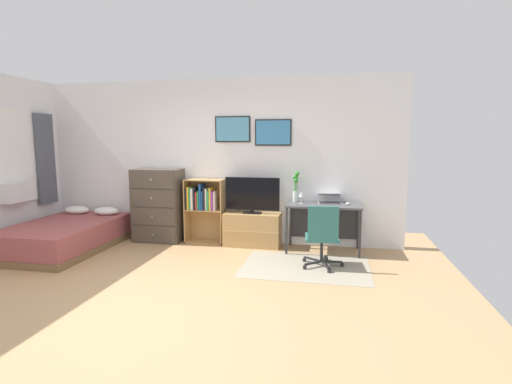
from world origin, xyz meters
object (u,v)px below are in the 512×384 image
object	(u,v)px
computer_mouse	(348,204)
bamboo_vase	(296,187)
television	(252,195)
desk	(324,212)
bed	(65,235)
office_chair	(322,235)
wine_glass	(301,195)
bookshelf	(203,205)
tv_stand	(253,229)
laptop	(330,199)
dresser	(158,205)

from	to	relation	value
computer_mouse	bamboo_vase	world-z (taller)	bamboo_vase
television	computer_mouse	size ratio (longest dim) A/B	8.47
desk	bed	bearing A→B (deg)	-169.05
bed	television	bearing A→B (deg)	14.02
bed	computer_mouse	distance (m)	4.42
office_chair	wine_glass	distance (m)	0.95
bookshelf	desk	world-z (taller)	bookshelf
tv_stand	bamboo_vase	size ratio (longest dim) A/B	1.90
tv_stand	laptop	distance (m)	1.33
dresser	bamboo_vase	distance (m)	2.34
tv_stand	television	size ratio (longest dim) A/B	1.03
bed	office_chair	bearing A→B (deg)	-2.63
dresser	television	xyz separation A→B (m)	(1.63, -0.01, 0.22)
desk	wine_glass	world-z (taller)	wine_glass
dresser	wine_glass	world-z (taller)	dresser
desk	laptop	xyz separation A→B (m)	(0.08, 0.05, 0.20)
wine_glass	laptop	bearing A→B (deg)	19.95
dresser	tv_stand	xyz separation A→B (m)	(1.63, 0.02, -0.34)
bed	office_chair	world-z (taller)	office_chair
laptop	computer_mouse	xyz separation A→B (m)	(0.27, -0.11, -0.04)
bookshelf	television	xyz separation A→B (m)	(0.85, -0.07, 0.19)
dresser	bookshelf	xyz separation A→B (m)	(0.78, 0.06, 0.03)
laptop	computer_mouse	size ratio (longest dim) A/B	3.93
television	bamboo_vase	size ratio (longest dim) A/B	1.85
tv_stand	bed	bearing A→B (deg)	-164.57
dresser	desk	world-z (taller)	dresser
dresser	computer_mouse	distance (m)	3.12
bookshelf	computer_mouse	world-z (taller)	bookshelf
dresser	tv_stand	size ratio (longest dim) A/B	1.35
bookshelf	computer_mouse	bearing A→B (deg)	-3.08
bamboo_vase	office_chair	bearing A→B (deg)	-64.81
bed	dresser	size ratio (longest dim) A/B	1.63
television	wine_glass	bearing A→B (deg)	-7.32
tv_stand	computer_mouse	distance (m)	1.56
laptop	bamboo_vase	distance (m)	0.56
bookshelf	tv_stand	world-z (taller)	bookshelf
bed	wine_glass	bearing A→B (deg)	9.34
bookshelf	television	size ratio (longest dim) A/B	1.21
television	desk	distance (m)	1.15
bed	computer_mouse	bearing A→B (deg)	8.24
bed	dresser	world-z (taller)	dresser
dresser	bookshelf	bearing A→B (deg)	4.31
tv_stand	laptop	xyz separation A→B (m)	(1.21, 0.03, 0.53)
tv_stand	desk	distance (m)	1.18
bed	wine_glass	distance (m)	3.75
television	wine_glass	world-z (taller)	television
bed	office_chair	size ratio (longest dim) A/B	2.33
laptop	computer_mouse	bearing A→B (deg)	-28.25
office_chair	wine_glass	size ratio (longest dim) A/B	4.78
office_chair	computer_mouse	distance (m)	0.94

